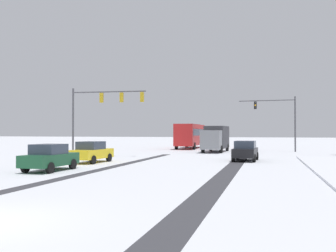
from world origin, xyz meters
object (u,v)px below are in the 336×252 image
object	(u,v)px
traffic_signal_near_left	(102,105)
bus_oncoming	(190,134)
car_yellow_cab_second	(92,152)
traffic_signal_far_right	(279,114)
box_truck_delivery	(216,138)
car_dark_green_third	(50,157)
car_black_lead	(245,151)

from	to	relation	value
traffic_signal_near_left	bus_oncoming	xyz separation A→B (m)	(4.51, 19.77, -2.84)
traffic_signal_near_left	car_yellow_cab_second	xyz separation A→B (m)	(2.04, -6.26, -4.01)
traffic_signal_far_right	box_truck_delivery	distance (m)	8.16
car_yellow_cab_second	traffic_signal_near_left	bearing A→B (deg)	108.02
traffic_signal_far_right	car_dark_green_third	bearing A→B (deg)	-118.08
traffic_signal_far_right	box_truck_delivery	xyz separation A→B (m)	(-7.16, -2.69, -2.83)
car_yellow_cab_second	bus_oncoming	world-z (taller)	bus_oncoming
car_black_lead	box_truck_delivery	xyz separation A→B (m)	(-4.08, 12.71, 0.82)
traffic_signal_far_right	car_black_lead	distance (m)	16.12
box_truck_delivery	traffic_signal_far_right	bearing A→B (deg)	20.58
traffic_signal_far_right	box_truck_delivery	size ratio (longest dim) A/B	0.88
bus_oncoming	car_black_lead	bearing A→B (deg)	-67.53
traffic_signal_near_left	car_dark_green_third	bearing A→B (deg)	-79.42
car_black_lead	car_dark_green_third	distance (m)	15.51
box_truck_delivery	traffic_signal_near_left	bearing A→B (deg)	-129.44
box_truck_delivery	car_dark_green_third	bearing A→B (deg)	-106.25
traffic_signal_near_left	bus_oncoming	distance (m)	20.48
car_yellow_cab_second	car_dark_green_third	xyz separation A→B (m)	(0.29, -6.19, 0.00)
traffic_signal_near_left	car_black_lead	world-z (taller)	traffic_signal_near_left
bus_oncoming	traffic_signal_far_right	bearing A→B (deg)	-26.30
car_black_lead	car_yellow_cab_second	size ratio (longest dim) A/B	1.00
car_black_lead	car_dark_green_third	world-z (taller)	same
car_dark_green_third	bus_oncoming	size ratio (longest dim) A/B	0.37
car_black_lead	traffic_signal_near_left	bearing A→B (deg)	173.59
car_dark_green_third	bus_oncoming	bearing A→B (deg)	86.12
traffic_signal_near_left	traffic_signal_far_right	distance (m)	21.49
traffic_signal_far_right	traffic_signal_near_left	bearing A→B (deg)	-139.69
car_black_lead	car_dark_green_third	size ratio (longest dim) A/B	1.02
bus_oncoming	box_truck_delivery	xyz separation A→B (m)	(4.71, -8.56, -0.36)
traffic_signal_near_left	car_dark_green_third	distance (m)	13.29
car_dark_green_third	box_truck_delivery	xyz separation A→B (m)	(6.90, 23.66, 0.82)
car_yellow_cab_second	bus_oncoming	distance (m)	26.18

